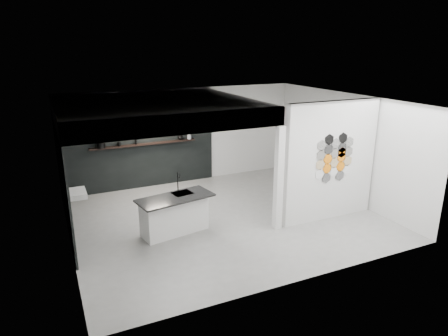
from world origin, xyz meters
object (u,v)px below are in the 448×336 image
at_px(partition_panel, 331,161).
at_px(bottle_dark, 136,142).
at_px(utensil_cup, 119,144).
at_px(wall_basin, 77,194).
at_px(glass_bowl, 189,138).
at_px(kettle, 180,138).
at_px(glass_vase, 189,136).
at_px(stockpot, 101,144).
at_px(kitchen_island, 174,214).

distance_m(partition_panel, bottle_dark, 5.32).
height_order(partition_panel, utensil_cup, partition_panel).
height_order(wall_basin, glass_bowl, glass_bowl).
bearing_deg(partition_panel, glass_bowl, 118.23).
xyz_separation_m(kettle, bottle_dark, (-1.30, 0.00, 0.00)).
bearing_deg(utensil_cup, glass_vase, 0.00).
height_order(glass_vase, bottle_dark, glass_vase).
bearing_deg(partition_panel, glass_vase, 118.23).
distance_m(wall_basin, utensil_cup, 2.52).
distance_m(stockpot, kettle, 2.26).
bearing_deg(glass_vase, stockpot, 180.00).
relative_size(kettle, bottle_dark, 1.10).
height_order(stockpot, kettle, stockpot).
relative_size(partition_panel, bottle_dark, 18.40).
xyz_separation_m(kitchen_island, glass_bowl, (1.50, 3.12, 0.92)).
distance_m(stockpot, glass_vase, 2.53).
height_order(glass_vase, utensil_cup, glass_vase).
bearing_deg(glass_vase, kettle, 180.00).
xyz_separation_m(wall_basin, utensil_cup, (1.34, 2.07, 0.52)).
height_order(partition_panel, kitchen_island, partition_panel).
height_order(partition_panel, kettle, partition_panel).
relative_size(wall_basin, kettle, 3.58).
bearing_deg(glass_vase, partition_panel, -61.77).
relative_size(kitchen_island, utensil_cup, 15.77).
distance_m(partition_panel, stockpot, 6.01).
distance_m(glass_bowl, bottle_dark, 1.57).
height_order(glass_bowl, bottle_dark, bottle_dark).
bearing_deg(utensil_cup, kettle, 0.00).
height_order(bottle_dark, utensil_cup, bottle_dark).
height_order(kettle, glass_vase, glass_vase).
distance_m(kettle, glass_vase, 0.27).
relative_size(stockpot, utensil_cup, 2.16).
relative_size(partition_panel, utensil_cup, 25.52).
bearing_deg(glass_vase, glass_bowl, 0.00).
bearing_deg(partition_panel, bottle_dark, 133.36).
height_order(stockpot, glass_bowl, stockpot).
xyz_separation_m(kitchen_island, stockpot, (-1.03, 3.12, 0.97)).
bearing_deg(kitchen_island, partition_panel, -21.97).
xyz_separation_m(kitchen_island, glass_vase, (1.50, 3.12, 0.96)).
xyz_separation_m(partition_panel, bottle_dark, (-3.65, 3.87, -0.00)).
height_order(kettle, utensil_cup, kettle).
bearing_deg(stockpot, kitchen_island, -71.74).
distance_m(stockpot, utensil_cup, 0.49).
bearing_deg(stockpot, bottle_dark, 0.00).
bearing_deg(stockpot, kettle, 0.00).
bearing_deg(utensil_cup, wall_basin, -123.07).
xyz_separation_m(kitchen_island, kettle, (1.23, 3.12, 0.95)).
bearing_deg(partition_panel, wall_basin, 161.77).
distance_m(kitchen_island, stockpot, 3.43).
bearing_deg(bottle_dark, wall_basin, -131.32).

